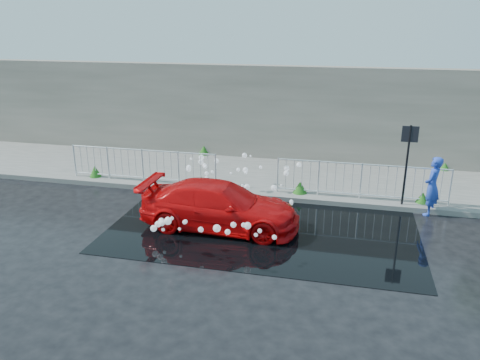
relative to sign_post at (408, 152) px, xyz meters
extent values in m
plane|color=black|center=(-4.20, -3.10, -1.72)|extent=(90.00, 90.00, 0.00)
cube|color=#5C5B58|center=(-4.20, 1.90, -1.65)|extent=(30.00, 4.00, 0.15)
cube|color=#5C5B58|center=(-4.20, -0.10, -1.64)|extent=(30.00, 0.25, 0.16)
cube|color=#666256|center=(-4.20, 4.10, 0.18)|extent=(30.00, 0.60, 3.50)
cube|color=black|center=(-3.70, -2.10, -1.72)|extent=(8.00, 5.00, 0.01)
cylinder|color=black|center=(0.00, 0.00, -0.47)|extent=(0.06, 0.06, 2.50)
cube|color=black|center=(0.00, 0.00, 0.53)|extent=(0.45, 0.04, 0.45)
cylinder|color=silver|center=(-10.70, 0.25, -1.02)|extent=(0.05, 0.05, 1.10)
cylinder|color=silver|center=(-5.70, 0.25, -1.02)|extent=(0.05, 0.05, 1.10)
cylinder|color=silver|center=(-8.20, 0.25, -0.50)|extent=(5.00, 0.04, 0.04)
cylinder|color=silver|center=(-8.20, 0.25, -1.45)|extent=(5.00, 0.04, 0.04)
cylinder|color=silver|center=(-3.70, 0.25, -1.02)|extent=(0.05, 0.05, 1.10)
cylinder|color=silver|center=(1.30, 0.25, -1.02)|extent=(0.05, 0.05, 1.10)
cylinder|color=silver|center=(-1.20, 0.25, -0.50)|extent=(5.00, 0.04, 0.04)
cylinder|color=silver|center=(-1.20, 0.25, -1.45)|extent=(5.00, 0.04, 0.04)
cone|color=#144D14|center=(-10.00, 0.30, -1.38)|extent=(0.40, 0.40, 0.39)
cone|color=#144D14|center=(-6.20, 0.30, -1.43)|extent=(0.36, 0.36, 0.29)
cone|color=#144D14|center=(-3.00, 0.30, -1.39)|extent=(0.44, 0.44, 0.37)
cone|color=#144D14|center=(0.60, 0.30, -1.42)|extent=(0.38, 0.38, 0.32)
cone|color=#144D14|center=(-7.20, 3.80, -1.39)|extent=(0.42, 0.42, 0.36)
cone|color=#144D14|center=(1.80, 3.80, -1.44)|extent=(0.34, 0.34, 0.26)
sphere|color=white|center=(-6.34, -0.78, -1.10)|extent=(0.11, 0.11, 0.11)
sphere|color=white|center=(-3.44, 0.24, -0.95)|extent=(0.17, 0.17, 0.17)
sphere|color=white|center=(-3.80, -1.52, -1.45)|extent=(0.13, 0.13, 0.13)
sphere|color=white|center=(-3.08, 0.47, -0.72)|extent=(0.16, 0.16, 0.16)
sphere|color=white|center=(-5.13, -1.11, -1.35)|extent=(0.09, 0.09, 0.09)
sphere|color=white|center=(-4.56, -0.88, -1.05)|extent=(0.09, 0.09, 0.09)
sphere|color=white|center=(-5.13, -0.54, -1.21)|extent=(0.15, 0.15, 0.15)
sphere|color=white|center=(-6.19, -1.58, -1.54)|extent=(0.07, 0.07, 0.07)
sphere|color=white|center=(-4.67, 0.73, -0.61)|extent=(0.06, 0.06, 0.06)
sphere|color=white|center=(-6.22, 0.37, -0.81)|extent=(0.18, 0.18, 0.18)
sphere|color=white|center=(-5.66, -0.98, -1.25)|extent=(0.15, 0.15, 0.15)
sphere|color=white|center=(-3.44, 0.31, -0.81)|extent=(0.18, 0.18, 0.18)
sphere|color=white|center=(-6.45, -0.15, -0.85)|extent=(0.15, 0.15, 0.15)
sphere|color=white|center=(-3.09, -1.09, -1.40)|extent=(0.10, 0.10, 0.10)
sphere|color=white|center=(-6.63, 0.59, -0.80)|extent=(0.08, 0.08, 0.08)
sphere|color=white|center=(-5.80, -0.43, -1.08)|extent=(0.13, 0.13, 0.13)
sphere|color=white|center=(-3.48, -0.52, -1.08)|extent=(0.06, 0.06, 0.06)
sphere|color=white|center=(-6.02, 0.10, -0.83)|extent=(0.14, 0.14, 0.14)
sphere|color=white|center=(-4.91, 0.06, -0.88)|extent=(0.12, 0.12, 0.12)
sphere|color=white|center=(-6.20, -1.15, -1.27)|extent=(0.07, 0.07, 0.07)
sphere|color=white|center=(-5.98, 0.05, -0.87)|extent=(0.12, 0.12, 0.12)
sphere|color=white|center=(-5.67, -0.20, -0.93)|extent=(0.10, 0.10, 0.10)
sphere|color=white|center=(-4.88, 0.79, -0.62)|extent=(0.16, 0.16, 0.16)
sphere|color=white|center=(-5.83, -0.31, -0.96)|extent=(0.13, 0.13, 0.13)
sphere|color=white|center=(-3.10, -1.10, -1.34)|extent=(0.12, 0.12, 0.12)
sphere|color=white|center=(-5.75, 0.54, -0.79)|extent=(0.16, 0.16, 0.16)
sphere|color=white|center=(-4.49, -0.63, -1.17)|extent=(0.18, 0.18, 0.18)
sphere|color=white|center=(-4.69, 0.07, -0.88)|extent=(0.18, 0.18, 0.18)
sphere|color=white|center=(-6.15, -1.10, -1.46)|extent=(0.08, 0.08, 0.08)
sphere|color=white|center=(-6.23, 0.45, -0.68)|extent=(0.18, 0.18, 0.18)
sphere|color=white|center=(-4.65, -0.05, -0.93)|extent=(0.10, 0.10, 0.10)
sphere|color=white|center=(-5.06, -0.29, -0.90)|extent=(0.08, 0.08, 0.08)
sphere|color=white|center=(-6.44, -0.32, -0.89)|extent=(0.07, 0.07, 0.07)
sphere|color=white|center=(-5.96, -1.21, -1.42)|extent=(0.17, 0.17, 0.17)
sphere|color=white|center=(-4.21, 0.07, -0.75)|extent=(0.10, 0.10, 0.10)
sphere|color=white|center=(-3.68, -0.64, -1.14)|extent=(0.18, 0.18, 0.18)
sphere|color=white|center=(-5.65, -1.04, -1.19)|extent=(0.15, 0.15, 0.15)
sphere|color=white|center=(-6.50, -0.05, -0.94)|extent=(0.16, 0.16, 0.16)
sphere|color=white|center=(-5.98, -3.54, -1.40)|extent=(0.09, 0.09, 0.09)
sphere|color=white|center=(-5.63, -4.07, -0.90)|extent=(0.18, 0.18, 0.18)
sphere|color=white|center=(-5.97, -3.62, -1.18)|extent=(0.16, 0.16, 0.16)
sphere|color=white|center=(-3.13, -3.98, -1.08)|extent=(0.11, 0.11, 0.11)
sphere|color=white|center=(-3.83, -4.03, -0.84)|extent=(0.11, 0.11, 0.11)
sphere|color=white|center=(-6.10, -3.55, -1.26)|extent=(0.16, 0.16, 0.16)
sphere|color=white|center=(-5.59, -4.16, -0.82)|extent=(0.13, 0.13, 0.13)
sphere|color=white|center=(-6.01, -3.55, -1.16)|extent=(0.15, 0.15, 0.15)
sphere|color=white|center=(-4.93, -3.76, -1.18)|extent=(0.13, 0.13, 0.13)
sphere|color=white|center=(-3.43, -4.15, -0.88)|extent=(0.10, 0.10, 0.10)
sphere|color=white|center=(-4.04, -4.12, -0.81)|extent=(0.13, 0.13, 0.13)
sphere|color=white|center=(-5.11, -4.34, -0.76)|extent=(0.10, 0.10, 0.10)
sphere|color=white|center=(-5.16, -4.15, -0.83)|extent=(0.09, 0.09, 0.09)
sphere|color=white|center=(-4.32, -4.49, -0.76)|extent=(0.17, 0.17, 0.17)
sphere|color=white|center=(-5.44, -4.27, -0.73)|extent=(0.08, 0.08, 0.08)
sphere|color=white|center=(-4.07, -4.54, -0.80)|extent=(0.12, 0.12, 0.12)
sphere|color=white|center=(-6.20, -3.60, -1.36)|extent=(0.17, 0.17, 0.17)
sphere|color=white|center=(-3.56, -3.93, -1.10)|extent=(0.09, 0.09, 0.09)
sphere|color=white|center=(-5.55, -3.54, -1.34)|extent=(0.08, 0.08, 0.08)
sphere|color=white|center=(-3.86, -3.45, -1.11)|extent=(0.18, 0.18, 0.18)
imported|color=red|center=(-4.83, -2.38, -1.11)|extent=(4.23, 1.77, 1.22)
imported|color=blue|center=(0.72, -0.21, -0.87)|extent=(0.62, 0.73, 1.70)
camera|label=1|loc=(-1.74, -13.39, 3.54)|focal=35.00mm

